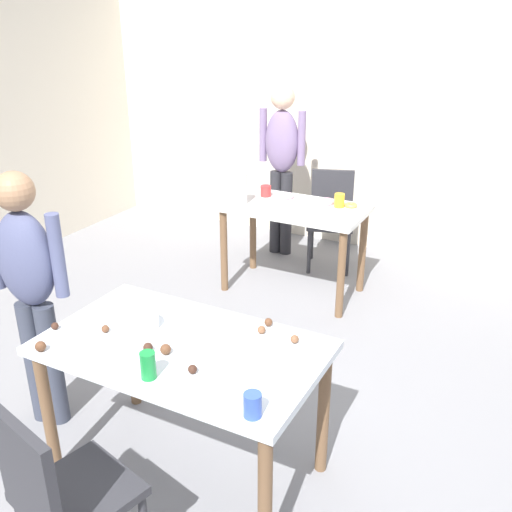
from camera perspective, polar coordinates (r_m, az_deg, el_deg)
ground_plane at (r=3.26m, az=-2.36°, el=-18.62°), size 6.40×6.40×0.00m
wall_back at (r=5.51m, az=14.61°, el=13.25°), size 6.40×0.10×2.60m
dining_table_near at (r=2.76m, az=-7.26°, el=-10.38°), size 1.31×0.76×0.75m
dining_table_far at (r=4.64m, az=3.79°, el=3.65°), size 1.14×0.63×0.75m
chair_near_table at (r=2.46m, az=-19.02°, el=-21.28°), size 0.49×0.49×0.87m
chair_far_table at (r=5.25m, az=7.47°, el=4.25°), size 0.51×0.51×0.87m
person_girl_near at (r=3.22m, az=-21.59°, el=-2.41°), size 0.45×0.26×1.46m
person_adult_far at (r=5.35m, az=2.58°, el=9.97°), size 0.45×0.22×1.59m
mixing_bowl at (r=2.86m, az=-11.61°, el=-6.41°), size 0.20×0.20×0.06m
soda_can at (r=2.47m, az=-10.68°, el=-10.63°), size 0.07×0.07×0.12m
fork_near at (r=2.45m, az=-3.60°, el=-12.24°), size 0.17×0.02×0.01m
cup_near_0 at (r=2.23m, az=-0.34°, el=-14.60°), size 0.07×0.07×0.10m
cake_ball_0 at (r=2.69m, az=3.86°, el=-8.25°), size 0.04×0.04×0.04m
cake_ball_1 at (r=2.49m, az=-6.34°, el=-11.13°), size 0.04×0.04×0.04m
cake_ball_2 at (r=2.96m, az=-19.37°, el=-6.58°), size 0.04×0.04×0.04m
cake_ball_3 at (r=2.67m, az=-10.70°, el=-8.91°), size 0.04×0.04×0.04m
cake_ball_4 at (r=2.80m, az=-20.64°, el=-8.41°), size 0.05×0.05×0.05m
cake_ball_5 at (r=2.76m, az=0.55°, el=-7.35°), size 0.04×0.04×0.04m
cake_ball_6 at (r=2.82m, az=1.24°, el=-6.60°), size 0.04×0.04×0.04m
cake_ball_7 at (r=2.63m, az=-8.98°, el=-9.15°), size 0.05×0.05×0.05m
cake_ball_8 at (r=2.86m, az=-14.75°, el=-7.02°), size 0.04×0.04×0.04m
pitcher_far at (r=4.59m, az=-1.72°, el=6.68°), size 0.13×0.13×0.25m
cup_far_0 at (r=4.82m, az=0.97°, el=6.48°), size 0.09×0.09×0.09m
cup_far_1 at (r=4.58m, az=8.29°, el=5.49°), size 0.08×0.08×0.11m
donut_far_0 at (r=4.61m, az=9.43°, el=5.01°), size 0.10×0.10×0.03m
donut_far_1 at (r=4.66m, az=6.99°, el=5.40°), size 0.13×0.13×0.04m
donut_far_2 at (r=4.78m, az=3.02°, el=5.98°), size 0.13×0.13×0.04m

